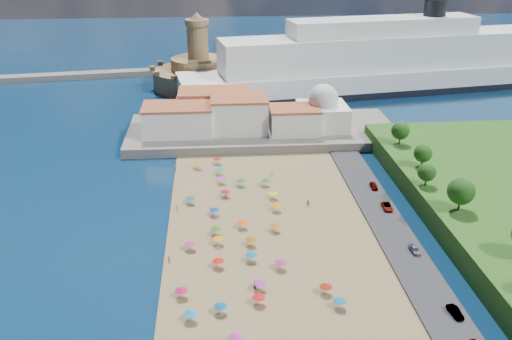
{
  "coord_description": "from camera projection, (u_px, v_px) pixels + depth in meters",
  "views": [
    {
      "loc": [
        -6.74,
        -108.92,
        65.69
      ],
      "look_at": [
        4.0,
        25.0,
        8.0
      ],
      "focal_mm": 40.0,
      "sensor_mm": 36.0,
      "label": 1
    }
  ],
  "objects": [
    {
      "name": "beachgoers",
      "position": [
        230.0,
        242.0,
        126.52
      ],
      "size": [
        37.07,
        96.17,
        1.88
      ],
      "color": "tan",
      "rests_on": "beach"
    },
    {
      "name": "hillside_trees",
      "position": [
        479.0,
        213.0,
        119.35
      ],
      "size": [
        14.53,
        110.17,
        7.94
      ],
      "color": "#382314",
      "rests_on": "hillside"
    },
    {
      "name": "domed_building",
      "position": [
        323.0,
        111.0,
        189.87
      ],
      "size": [
        16.0,
        16.0,
        15.0
      ],
      "color": "silver",
      "rests_on": "terrace"
    },
    {
      "name": "beach_parasols",
      "position": [
        246.0,
        265.0,
        115.82
      ],
      "size": [
        32.56,
        114.45,
        2.2
      ],
      "color": "gray",
      "rests_on": "beach"
    },
    {
      "name": "fortress",
      "position": [
        199.0,
        72.0,
        249.06
      ],
      "size": [
        40.0,
        40.0,
        32.4
      ],
      "color": "olive",
      "rests_on": "ground"
    },
    {
      "name": "cruise_ship",
      "position": [
        380.0,
        65.0,
        242.18
      ],
      "size": [
        174.3,
        52.96,
        37.72
      ],
      "color": "black",
      "rests_on": "ground"
    },
    {
      "name": "jetty",
      "position": [
        199.0,
        104.0,
        223.74
      ],
      "size": [
        18.0,
        70.0,
        2.4
      ],
      "primitive_type": "cube",
      "color": "#59544C",
      "rests_on": "ground"
    },
    {
      "name": "terrace",
      "position": [
        262.0,
        131.0,
        193.18
      ],
      "size": [
        90.0,
        36.0,
        3.0
      ],
      "primitive_type": "cube",
      "color": "#59544C",
      "rests_on": "ground"
    },
    {
      "name": "waterfront_buildings",
      "position": [
        223.0,
        114.0,
        190.3
      ],
      "size": [
        57.0,
        29.0,
        11.0
      ],
      "color": "silver",
      "rests_on": "terrace"
    },
    {
      "name": "ground",
      "position": [
        247.0,
        248.0,
        126.18
      ],
      "size": [
        700.0,
        700.0,
        0.0
      ],
      "primitive_type": "plane",
      "color": "#071938",
      "rests_on": "ground"
    },
    {
      "name": "parked_cars",
      "position": [
        408.0,
        239.0,
        127.03
      ],
      "size": [
        2.55,
        68.05,
        1.4
      ],
      "color": "gray",
      "rests_on": "promenade"
    }
  ]
}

